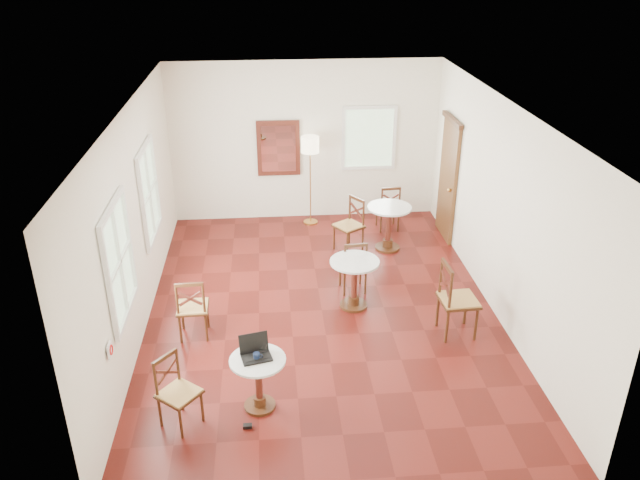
# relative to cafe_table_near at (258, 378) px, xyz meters

# --- Properties ---
(ground) EXTENTS (7.00, 7.00, 0.00)m
(ground) POSITION_rel_cafe_table_near_xyz_m (0.91, 2.03, -0.42)
(ground) COLOR #56130E
(ground) RESTS_ON ground
(room_shell) EXTENTS (5.02, 7.02, 3.01)m
(room_shell) POSITION_rel_cafe_table_near_xyz_m (0.85, 2.30, 1.47)
(room_shell) COLOR white
(room_shell) RESTS_ON ground
(cafe_table_near) EXTENTS (0.64, 0.64, 0.68)m
(cafe_table_near) POSITION_rel_cafe_table_near_xyz_m (0.00, 0.00, 0.00)
(cafe_table_near) COLOR #432310
(cafe_table_near) RESTS_ON ground
(cafe_table_mid) EXTENTS (0.72, 0.72, 0.76)m
(cafe_table_mid) POSITION_rel_cafe_table_near_xyz_m (1.39, 2.10, 0.05)
(cafe_table_mid) COLOR #432310
(cafe_table_mid) RESTS_ON ground
(cafe_table_back) EXTENTS (0.75, 0.75, 0.80)m
(cafe_table_back) POSITION_rel_cafe_table_near_xyz_m (2.24, 3.95, 0.08)
(cafe_table_back) COLOR #432310
(cafe_table_back) RESTS_ON ground
(chair_near_a) EXTENTS (0.43, 0.43, 0.91)m
(chair_near_a) POSITION_rel_cafe_table_near_xyz_m (-0.88, 1.53, 0.04)
(chair_near_a) COLOR #432310
(chair_near_a) RESTS_ON ground
(chair_near_b) EXTENTS (0.56, 0.56, 0.86)m
(chair_near_b) POSITION_rel_cafe_table_near_xyz_m (-0.88, -0.19, 0.01)
(chair_near_b) COLOR #432310
(chair_near_b) RESTS_ON ground
(chair_mid_a) EXTENTS (0.43, 0.43, 0.87)m
(chair_mid_a) POSITION_rel_cafe_table_near_xyz_m (1.44, 2.56, 0.01)
(chair_mid_a) COLOR #432310
(chair_mid_a) RESTS_ON ground
(chair_mid_b) EXTENTS (0.52, 0.52, 1.07)m
(chair_mid_b) POSITION_rel_cafe_table_near_xyz_m (2.66, 1.29, 0.12)
(chair_mid_b) COLOR #432310
(chair_mid_b) RESTS_ON ground
(chair_back_a) EXTENTS (0.43, 0.43, 0.88)m
(chair_back_a) POSITION_rel_cafe_table_near_xyz_m (2.39, 4.78, 0.02)
(chair_back_a) COLOR #432310
(chair_back_a) RESTS_ON ground
(chair_back_b) EXTENTS (0.60, 0.60, 0.94)m
(chair_back_b) POSITION_rel_cafe_table_near_xyz_m (1.57, 3.99, 0.05)
(chair_back_b) COLOR #432310
(chair_back_b) RESTS_ON ground
(floor_lamp) EXTENTS (0.33, 0.33, 1.70)m
(floor_lamp) POSITION_rel_cafe_table_near_xyz_m (0.98, 5.18, 1.02)
(floor_lamp) COLOR #BF8C3F
(floor_lamp) RESTS_ON ground
(laptop) EXTENTS (0.39, 0.35, 0.24)m
(laptop) POSITION_rel_cafe_table_near_xyz_m (-0.02, 0.07, 0.32)
(laptop) COLOR black
(laptop) RESTS_ON cafe_table_near
(mouse) EXTENTS (0.11, 0.08, 0.04)m
(mouse) POSITION_rel_cafe_table_near_xyz_m (0.05, 0.11, 0.28)
(mouse) COLOR black
(mouse) RESTS_ON cafe_table_near
(navy_mug) EXTENTS (0.11, 0.07, 0.08)m
(navy_mug) POSITION_rel_cafe_table_near_xyz_m (-0.01, -0.00, 0.30)
(navy_mug) COLOR #101B37
(navy_mug) RESTS_ON cafe_table_near
(water_glass) EXTENTS (0.07, 0.07, 0.11)m
(water_glass) POSITION_rel_cafe_table_near_xyz_m (0.07, 0.12, 0.31)
(water_glass) COLOR white
(water_glass) RESTS_ON cafe_table_near
(power_adapter) EXTENTS (0.10, 0.06, 0.04)m
(power_adapter) POSITION_rel_cafe_table_near_xyz_m (-0.14, -0.34, -0.40)
(power_adapter) COLOR black
(power_adapter) RESTS_ON ground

